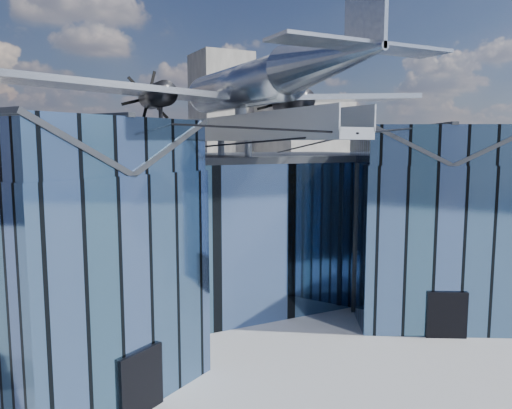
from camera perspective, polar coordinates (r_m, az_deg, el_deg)
name	(u,v)px	position (r m, az deg, el deg)	size (l,w,h in m)	color
ground_plane	(272,337)	(28.70, 1.89, -14.87)	(120.00, 120.00, 0.00)	gray
museum	(229,224)	(32.24, -3.11, -2.19)	(32.88, 24.50, 17.60)	#45658D
bg_towers	(111,148)	(75.13, -16.24, 6.24)	(77.00, 24.50, 26.00)	gray
tree_side_e	(437,232)	(45.56, 19.98, -2.96)	(3.14, 3.14, 4.61)	#382616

